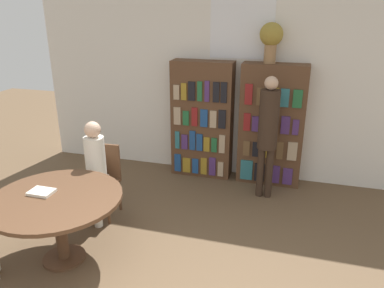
{
  "coord_description": "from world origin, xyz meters",
  "views": [
    {
      "loc": [
        0.84,
        -1.81,
        2.54
      ],
      "look_at": [
        -0.26,
        2.0,
        1.05
      ],
      "focal_mm": 35.0,
      "sensor_mm": 36.0,
      "label": 1
    }
  ],
  "objects_px": {
    "flower_vase": "(271,38)",
    "seated_reader_left": "(94,167)",
    "bookshelf_left": "(202,120)",
    "chair_left_side": "(103,176)",
    "bookshelf_right": "(271,126)",
    "reading_table": "(57,206)",
    "librarian_standing": "(268,127)"
  },
  "relations": [
    {
      "from": "bookshelf_left",
      "to": "chair_left_side",
      "type": "height_order",
      "value": "bookshelf_left"
    },
    {
      "from": "reading_table",
      "to": "chair_left_side",
      "type": "distance_m",
      "value": 1.0
    },
    {
      "from": "chair_left_side",
      "to": "seated_reader_left",
      "type": "xyz_separation_m",
      "value": [
        0.01,
        -0.18,
        0.21
      ]
    },
    {
      "from": "flower_vase",
      "to": "reading_table",
      "type": "height_order",
      "value": "flower_vase"
    },
    {
      "from": "chair_left_side",
      "to": "librarian_standing",
      "type": "distance_m",
      "value": 2.23
    },
    {
      "from": "bookshelf_right",
      "to": "flower_vase",
      "type": "distance_m",
      "value": 1.23
    },
    {
      "from": "reading_table",
      "to": "chair_left_side",
      "type": "height_order",
      "value": "chair_left_side"
    },
    {
      "from": "reading_table",
      "to": "seated_reader_left",
      "type": "distance_m",
      "value": 0.81
    },
    {
      "from": "bookshelf_right",
      "to": "chair_left_side",
      "type": "xyz_separation_m",
      "value": [
        -1.93,
        -1.51,
        -0.37
      ]
    },
    {
      "from": "seated_reader_left",
      "to": "flower_vase",
      "type": "bearing_deg",
      "value": -139.96
    },
    {
      "from": "bookshelf_right",
      "to": "flower_vase",
      "type": "bearing_deg",
      "value": 177.19
    },
    {
      "from": "reading_table",
      "to": "seated_reader_left",
      "type": "relative_size",
      "value": 1.03
    },
    {
      "from": "flower_vase",
      "to": "bookshelf_right",
      "type": "bearing_deg",
      "value": -2.81
    },
    {
      "from": "bookshelf_left",
      "to": "reading_table",
      "type": "distance_m",
      "value": 2.65
    },
    {
      "from": "bookshelf_left",
      "to": "seated_reader_left",
      "type": "distance_m",
      "value": 1.92
    },
    {
      "from": "seated_reader_left",
      "to": "librarian_standing",
      "type": "xyz_separation_m",
      "value": [
        1.92,
        1.19,
        0.29
      ]
    },
    {
      "from": "bookshelf_left",
      "to": "bookshelf_right",
      "type": "xyz_separation_m",
      "value": [
        1.04,
        0.0,
        -0.0
      ]
    },
    {
      "from": "bookshelf_left",
      "to": "flower_vase",
      "type": "relative_size",
      "value": 3.27
    },
    {
      "from": "bookshelf_left",
      "to": "chair_left_side",
      "type": "bearing_deg",
      "value": -120.83
    },
    {
      "from": "bookshelf_right",
      "to": "reading_table",
      "type": "relative_size",
      "value": 1.35
    },
    {
      "from": "bookshelf_left",
      "to": "chair_left_side",
      "type": "relative_size",
      "value": 1.96
    },
    {
      "from": "chair_left_side",
      "to": "seated_reader_left",
      "type": "bearing_deg",
      "value": 90.0
    },
    {
      "from": "bookshelf_left",
      "to": "chair_left_side",
      "type": "distance_m",
      "value": 1.79
    },
    {
      "from": "bookshelf_right",
      "to": "reading_table",
      "type": "height_order",
      "value": "bookshelf_right"
    },
    {
      "from": "flower_vase",
      "to": "librarian_standing",
      "type": "xyz_separation_m",
      "value": [
        0.09,
        -0.51,
        -1.1
      ]
    },
    {
      "from": "flower_vase",
      "to": "chair_left_side",
      "type": "height_order",
      "value": "flower_vase"
    },
    {
      "from": "bookshelf_left",
      "to": "bookshelf_right",
      "type": "distance_m",
      "value": 1.04
    },
    {
      "from": "bookshelf_right",
      "to": "flower_vase",
      "type": "xyz_separation_m",
      "value": [
        -0.09,
        0.0,
        1.23
      ]
    },
    {
      "from": "bookshelf_left",
      "to": "flower_vase",
      "type": "distance_m",
      "value": 1.55
    },
    {
      "from": "bookshelf_right",
      "to": "librarian_standing",
      "type": "height_order",
      "value": "bookshelf_right"
    },
    {
      "from": "flower_vase",
      "to": "seated_reader_left",
      "type": "relative_size",
      "value": 0.43
    },
    {
      "from": "bookshelf_left",
      "to": "librarian_standing",
      "type": "xyz_separation_m",
      "value": [
        1.03,
        -0.5,
        0.13
      ]
    }
  ]
}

